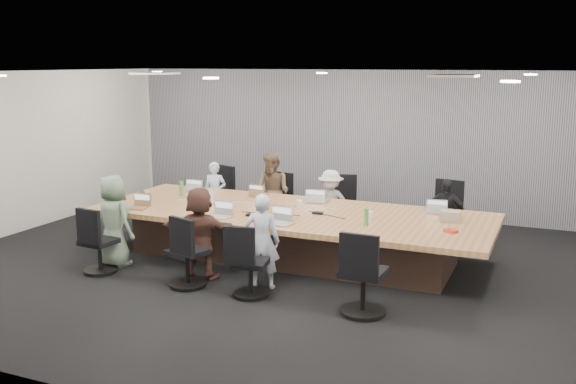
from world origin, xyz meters
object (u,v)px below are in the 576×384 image
at_px(chair_0, 224,199).
at_px(laptop_2, 319,201).
at_px(laptop_6, 279,223).
at_px(chair_6, 251,269).
at_px(laptop_4, 136,208).
at_px(bottle_clear, 211,197).
at_px(chair_5, 187,258).
at_px(snack_packet, 451,231).
at_px(chair_2, 337,210).
at_px(stapler, 254,216).
at_px(person_6, 262,241).
at_px(person_5, 200,233).
at_px(chair_7, 363,279).
at_px(chair_3, 448,219).
at_px(chair_1, 281,207).
at_px(laptop_1, 259,195).
at_px(bottle_green_left, 181,188).
at_px(laptop_0, 199,190).
at_px(laptop_5, 220,217).
at_px(canvas_bag, 450,216).
at_px(person_3, 445,215).
at_px(chair_4, 99,247).
at_px(mug_brown, 142,194).
at_px(person_4, 114,221).
at_px(bottle_green_right, 366,217).
at_px(conference_table, 291,233).
at_px(person_1, 273,192).
at_px(laptop_3, 439,212).
at_px(person_0, 215,194).
at_px(person_2, 331,204).

bearing_deg(chair_0, laptop_2, 175.73).
xyz_separation_m(chair_0, laptop_6, (2.25, -2.50, 0.34)).
height_order(chair_6, laptop_4, laptop_4).
bearing_deg(bottle_clear, chair_5, -70.91).
bearing_deg(snack_packet, chair_2, 138.42).
bearing_deg(stapler, person_6, -75.58).
bearing_deg(stapler, chair_6, -84.98).
height_order(chair_6, person_5, person_5).
bearing_deg(laptop_4, chair_7, -20.35).
distance_m(chair_3, chair_7, 3.43).
distance_m(chair_1, bottle_clear, 1.88).
bearing_deg(laptop_1, bottle_green_left, 33.75).
distance_m(chair_0, stapler, 2.96).
bearing_deg(laptop_0, laptop_1, 178.24).
distance_m(chair_5, chair_6, 0.94).
bearing_deg(laptop_5, laptop_6, 2.18).
bearing_deg(canvas_bag, chair_0, 162.26).
xyz_separation_m(chair_2, chair_6, (0.00, -3.40, -0.04)).
bearing_deg(person_3, chair_4, -150.60).
relative_size(laptop_4, laptop_5, 0.92).
bearing_deg(chair_6, chair_2, 77.81).
bearing_deg(person_5, snack_packet, -171.48).
xyz_separation_m(person_3, snack_packet, (0.35, -1.66, 0.18)).
bearing_deg(chair_6, mug_brown, 137.79).
bearing_deg(laptop_5, person_4, -157.10).
relative_size(laptop_5, bottle_green_right, 1.26).
distance_m(conference_table, chair_4, 2.80).
height_order(chair_5, chair_6, chair_5).
height_order(chair_3, laptop_4, chair_3).
relative_size(person_1, canvas_bag, 5.01).
bearing_deg(laptop_5, chair_5, -87.82).
height_order(person_3, canvas_bag, person_3).
bearing_deg(chair_3, person_1, 14.96).
bearing_deg(chair_1, person_1, 99.24).
xyz_separation_m(laptop_3, bottle_green_right, (-0.78, -1.23, 0.11)).
distance_m(chair_1, person_0, 1.23).
relative_size(chair_5, laptop_0, 2.55).
distance_m(person_4, bottle_clear, 1.57).
bearing_deg(chair_3, laptop_6, 60.90).
distance_m(chair_0, laptop_5, 2.84).
xyz_separation_m(laptop_3, laptop_5, (-2.85, -1.60, 0.00)).
height_order(chair_2, snack_packet, chair_2).
xyz_separation_m(person_2, bottle_green_left, (-2.28, -1.06, 0.29)).
bearing_deg(stapler, chair_2, 60.29).
relative_size(chair_0, snack_packet, 4.79).
xyz_separation_m(person_3, stapler, (-2.38, -1.98, 0.19)).
distance_m(chair_1, person_6, 3.25).
xyz_separation_m(person_4, mug_brown, (-0.42, 1.28, 0.12)).
bearing_deg(chair_6, person_6, 77.77).
distance_m(laptop_3, bottle_green_left, 4.23).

